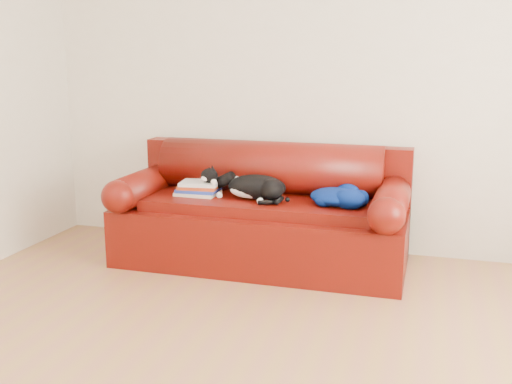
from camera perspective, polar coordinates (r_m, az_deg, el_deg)
ground at (r=3.12m, az=-1.16°, el=-16.04°), size 4.50×4.50×0.00m
room_shell at (r=2.72m, az=1.37°, el=16.23°), size 4.52×4.02×2.61m
sofa_base at (r=4.45m, az=0.53°, el=-3.81°), size 2.10×0.90×0.50m
sofa_back at (r=4.60m, az=1.38°, el=0.66°), size 2.10×1.01×0.88m
book_stack at (r=4.48m, az=-5.46°, el=0.36°), size 0.31×0.25×0.10m
cat at (r=4.31m, az=-0.07°, el=0.44°), size 0.58×0.39×0.22m
blanket at (r=4.20m, az=7.83°, el=-0.38°), size 0.46×0.46×0.14m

